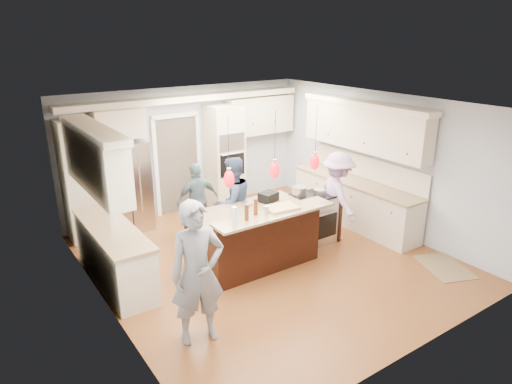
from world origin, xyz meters
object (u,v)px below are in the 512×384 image
(person_bar_end, at_px, (198,273))
(person_far_left, at_px, (232,202))
(island_range, at_px, (313,218))
(kitchen_island, at_px, (253,236))
(refrigerator, at_px, (125,187))

(person_bar_end, relative_size, person_far_left, 1.12)
(island_range, bearing_deg, person_far_left, 152.31)
(kitchen_island, bearing_deg, island_range, 3.07)
(refrigerator, height_order, kitchen_island, refrigerator)
(person_far_left, bearing_deg, island_range, 143.43)
(person_bar_end, xyz_separation_m, person_far_left, (1.80, 2.10, -0.10))
(refrigerator, xyz_separation_m, person_bar_end, (-0.43, -3.89, 0.05))
(kitchen_island, height_order, person_bar_end, person_bar_end)
(kitchen_island, relative_size, island_range, 2.28)
(refrigerator, bearing_deg, kitchen_island, -63.09)
(island_range, distance_m, person_bar_end, 3.47)
(island_range, bearing_deg, person_bar_end, -155.93)
(person_bar_end, bearing_deg, refrigerator, 95.02)
(refrigerator, relative_size, island_range, 1.96)
(kitchen_island, xyz_separation_m, person_bar_end, (-1.73, -1.33, 0.46))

